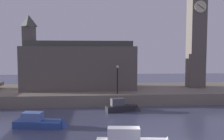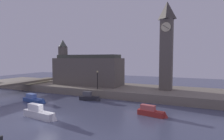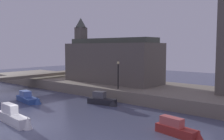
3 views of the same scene
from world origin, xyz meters
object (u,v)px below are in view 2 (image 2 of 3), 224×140
(clock_tower, at_px, (167,45))
(parliament_hall, at_px, (87,70))
(streetlamp, at_px, (97,78))
(boat_tour_blue, at_px, (35,100))
(boat_barge_dark, at_px, (91,97))
(boat_ferry_white, at_px, (40,113))
(boat_dinghy_red, at_px, (153,112))

(clock_tower, xyz_separation_m, parliament_hall, (-18.05, -0.26, -5.42))
(clock_tower, height_order, streetlamp, clock_tower)
(parliament_hall, relative_size, boat_tour_blue, 3.09)
(parliament_hall, bearing_deg, boat_tour_blue, -99.72)
(clock_tower, relative_size, boat_barge_dark, 3.93)
(parliament_hall, xyz_separation_m, boat_ferry_white, (5.19, -19.65, -4.31))
(streetlamp, height_order, boat_ferry_white, streetlamp)
(clock_tower, bearing_deg, boat_tour_blue, -146.12)
(boat_dinghy_red, relative_size, boat_tour_blue, 0.80)
(parliament_hall, distance_m, boat_barge_dark, 10.92)
(boat_tour_blue, relative_size, boat_barge_dark, 1.20)
(parliament_hall, height_order, boat_dinghy_red, parliament_hall)
(parliament_hall, xyz_separation_m, boat_barge_dark, (5.81, -8.12, -4.42))
(boat_barge_dark, bearing_deg, boat_dinghy_red, -20.66)
(clock_tower, xyz_separation_m, boat_tour_blue, (-20.35, -13.66, -9.90))
(parliament_hall, relative_size, streetlamp, 4.37)
(boat_tour_blue, bearing_deg, streetlamp, 48.30)
(clock_tower, relative_size, boat_tour_blue, 3.28)
(boat_barge_dark, bearing_deg, boat_tour_blue, -146.90)
(parliament_hall, xyz_separation_m, streetlamp, (5.41, -4.76, -1.12))
(parliament_hall, height_order, boat_tour_blue, parliament_hall)
(boat_dinghy_red, bearing_deg, boat_ferry_white, -152.16)
(boat_tour_blue, distance_m, boat_barge_dark, 9.68)
(clock_tower, bearing_deg, parliament_hall, -179.19)
(clock_tower, xyz_separation_m, boat_dinghy_red, (0.15, -13.04, -9.83))
(streetlamp, height_order, boat_dinghy_red, streetlamp)
(streetlamp, bearing_deg, boat_ferry_white, -90.83)
(streetlamp, xyz_separation_m, boat_tour_blue, (-7.71, -8.65, -3.37))
(boat_ferry_white, distance_m, boat_dinghy_red, 14.70)
(clock_tower, xyz_separation_m, boat_ferry_white, (-12.85, -19.91, -9.72))
(streetlamp, xyz_separation_m, boat_barge_dark, (0.40, -3.36, -3.30))
(streetlamp, distance_m, boat_barge_dark, 4.73)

